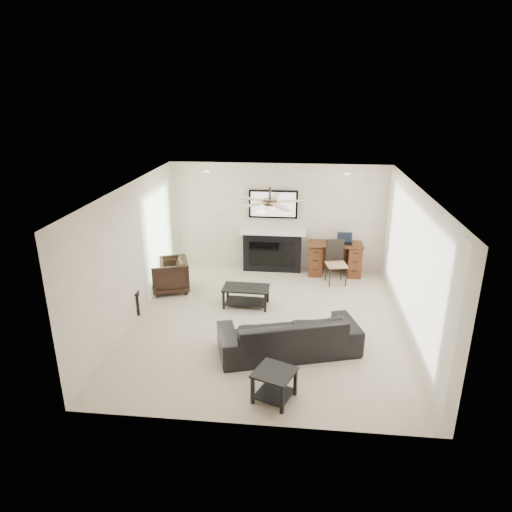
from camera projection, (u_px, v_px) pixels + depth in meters
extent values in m
plane|color=beige|center=(268.00, 322.00, 8.42)|extent=(5.50, 5.50, 0.00)
cube|color=white|center=(270.00, 188.00, 7.56)|extent=(5.00, 5.50, 0.04)
cube|color=beige|center=(278.00, 218.00, 10.56)|extent=(5.00, 0.04, 2.50)
cube|color=beige|center=(251.00, 339.00, 5.42)|extent=(5.00, 0.04, 2.50)
cube|color=beige|center=(131.00, 254.00, 8.24)|extent=(0.04, 5.50, 2.50)
cube|color=beige|center=(415.00, 264.00, 7.75)|extent=(0.04, 5.50, 2.50)
cube|color=white|center=(411.00, 263.00, 7.85)|extent=(0.04, 5.10, 2.40)
cube|color=#93BC89|center=(160.00, 238.00, 9.75)|extent=(0.04, 1.80, 2.10)
cylinder|color=#382619|center=(270.00, 202.00, 7.74)|extent=(1.40, 1.40, 0.30)
imported|color=black|center=(289.00, 334.00, 7.37)|extent=(2.41, 1.48, 0.66)
imported|color=black|center=(170.00, 275.00, 9.63)|extent=(0.98, 0.96, 0.70)
cube|color=black|center=(246.00, 296.00, 9.00)|extent=(0.92, 0.53, 0.40)
cube|color=black|center=(274.00, 385.00, 6.26)|extent=(0.68, 0.68, 0.45)
cube|color=black|center=(127.00, 301.00, 8.75)|extent=(0.64, 0.64, 0.45)
cube|color=black|center=(273.00, 232.00, 10.51)|extent=(1.52, 0.34, 1.91)
cube|color=#3E210F|center=(335.00, 259.00, 10.48)|extent=(1.22, 0.56, 0.76)
cube|color=black|center=(336.00, 263.00, 9.93)|extent=(0.50, 0.52, 0.97)
cube|color=black|center=(345.00, 239.00, 10.28)|extent=(0.33, 0.24, 0.23)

